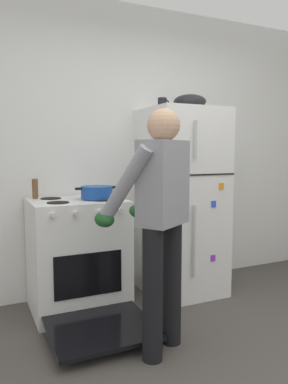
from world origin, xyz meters
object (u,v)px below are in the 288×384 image
(red_pot, at_px, (97,192))
(mixing_bowl, at_px, (190,102))
(person_cook, at_px, (159,210))
(refrigerator, at_px, (181,202))
(stove_range, at_px, (78,256))
(coffee_mug, at_px, (162,103))
(pepper_mill, at_px, (35,189))

(red_pot, distance_m, mixing_bowl, 1.22)
(person_cook, bearing_deg, refrigerator, 52.24)
(refrigerator, relative_size, mixing_bowl, 5.74)
(refrigerator, distance_m, mixing_bowl, 0.93)
(person_cook, bearing_deg, stove_range, 110.06)
(mixing_bowl, bearing_deg, stove_range, -179.04)
(coffee_mug, relative_size, mixing_bowl, 0.37)
(stove_range, bearing_deg, coffee_mug, 4.74)
(mixing_bowl, bearing_deg, coffee_mug, 169.01)
(stove_range, distance_m, red_pot, 0.56)
(stove_range, relative_size, person_cook, 0.77)
(stove_range, bearing_deg, refrigerator, 1.02)
(refrigerator, xyz_separation_m, mixing_bowl, (0.08, 0.00, 0.93))
(refrigerator, height_order, stove_range, refrigerator)
(refrigerator, distance_m, red_pot, 0.85)
(stove_range, height_order, mixing_bowl, mixing_bowl)
(pepper_mill, relative_size, mixing_bowl, 0.54)
(red_pot, distance_m, coffee_mug, 1.02)
(person_cook, relative_size, mixing_bowl, 5.34)
(stove_range, relative_size, mixing_bowl, 4.13)
(refrigerator, bearing_deg, stove_range, -178.98)
(stove_range, xyz_separation_m, pepper_mill, (-0.30, 0.22, 0.56))
(stove_range, xyz_separation_m, red_pot, (0.16, -0.03, 0.54))
(red_pot, xyz_separation_m, coffee_mug, (0.66, 0.10, 0.77))
(refrigerator, bearing_deg, pepper_mill, 171.23)
(pepper_mill, xyz_separation_m, mixing_bowl, (1.38, -0.20, 0.77))
(person_cook, xyz_separation_m, mixing_bowl, (0.76, 0.88, 0.84))
(red_pot, height_order, coffee_mug, coffee_mug)
(red_pot, xyz_separation_m, pepper_mill, (-0.46, 0.25, 0.03))
(stove_range, xyz_separation_m, person_cook, (0.32, -0.86, 0.49))
(stove_range, bearing_deg, mixing_bowl, 0.96)
(coffee_mug, distance_m, mixing_bowl, 0.26)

